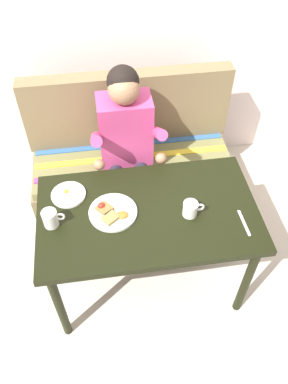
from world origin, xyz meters
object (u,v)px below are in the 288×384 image
object	(u,v)px
person	(127,140)
fork	(244,223)
table	(148,220)
plate_breakfast	(112,212)
plate_eggs	(68,194)
couch	(132,166)
coffee_mug	(51,218)
coffee_mug_second	(191,209)

from	to	relation	value
person	fork	size ratio (longest dim) A/B	7.13
table	plate_breakfast	distance (m)	0.22
plate_eggs	person	bearing A→B (deg)	47.52
couch	plate_eggs	bearing A→B (deg)	-125.91
coffee_mug	coffee_mug_second	bearing A→B (deg)	-2.96
plate_eggs	coffee_mug_second	size ratio (longest dim) A/B	1.64
plate_eggs	fork	distance (m)	0.97
coffee_mug	plate_eggs	bearing A→B (deg)	65.11
coffee_mug_second	fork	bearing A→B (deg)	-20.97
plate_eggs	coffee_mug	bearing A→B (deg)	-114.89
table	fork	size ratio (longest dim) A/B	7.06
table	plate_breakfast	size ratio (longest dim) A/B	4.58
person	plate_breakfast	distance (m)	0.60
plate_eggs	fork	world-z (taller)	plate_eggs
coffee_mug	table	bearing A→B (deg)	1.48
table	coffee_mug_second	size ratio (longest dim) A/B	10.17
couch	plate_breakfast	size ratio (longest dim) A/B	5.50
plate_eggs	coffee_mug_second	bearing A→B (deg)	-19.47
table	fork	distance (m)	0.52
plate_eggs	coffee_mug	xyz separation A→B (m)	(-0.09, -0.19, 0.04)
couch	plate_breakfast	distance (m)	0.88
person	fork	xyz separation A→B (m)	(0.54, -0.74, -0.01)
plate_eggs	coffee_mug_second	distance (m)	0.69
table	fork	xyz separation A→B (m)	(0.49, -0.15, 0.08)
table	coffee_mug_second	distance (m)	0.26
plate_eggs	fork	size ratio (longest dim) A/B	1.14
plate_breakfast	fork	world-z (taller)	plate_breakfast
fork	plate_breakfast	bearing A→B (deg)	164.32
couch	person	size ratio (longest dim) A/B	1.19
table	person	xyz separation A→B (m)	(-0.05, 0.59, 0.09)
plate_breakfast	coffee_mug_second	distance (m)	0.42
coffee_mug_second	fork	world-z (taller)	coffee_mug_second
plate_eggs	table	bearing A→B (deg)	-22.65
table	plate_eggs	distance (m)	0.47
person	plate_breakfast	bearing A→B (deg)	-104.22
coffee_mug_second	plate_breakfast	bearing A→B (deg)	171.50
coffee_mug_second	person	bearing A→B (deg)	112.79
table	plate_eggs	world-z (taller)	plate_eggs
couch	coffee_mug_second	world-z (taller)	couch
person	fork	bearing A→B (deg)	-54.12
couch	plate_breakfast	bearing A→B (deg)	-104.46
table	coffee_mug	bearing A→B (deg)	-178.52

